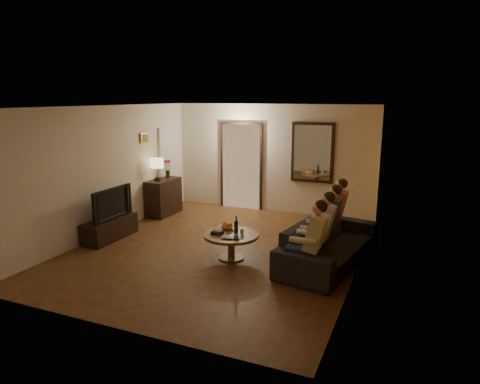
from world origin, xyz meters
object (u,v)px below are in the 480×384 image
at_px(dresser, 164,197).
at_px(tv_stand, 110,229).
at_px(sofa, 329,243).
at_px(wine_bottle, 236,224).
at_px(bowl, 227,227).
at_px(person_c, 328,224).
at_px(table_lamp, 157,170).
at_px(person_d, 334,215).
at_px(person_b, 320,233).
at_px(dog, 308,240).
at_px(person_a, 311,245).
at_px(laptop, 230,239).
at_px(tv, 108,203).
at_px(coffee_table, 231,246).

xyz_separation_m(dresser, tv_stand, (0.00, -1.95, -0.22)).
bearing_deg(sofa, wine_bottle, 113.34).
bearing_deg(bowl, sofa, 8.00).
bearing_deg(person_c, table_lamp, 166.48).
bearing_deg(person_c, sofa, -71.57).
relative_size(person_d, bowl, 4.63).
distance_m(person_b, dog, 0.70).
distance_m(person_a, dog, 1.22).
height_order(tv_stand, laptop, laptop).
height_order(tv_stand, wine_bottle, wine_bottle).
distance_m(tv, coffee_table, 2.71).
distance_m(person_a, bowl, 1.81).
bearing_deg(dresser, sofa, -19.63).
bearing_deg(tv, bowl, -85.81).
height_order(person_d, dog, person_d).
bearing_deg(sofa, table_lamp, 82.95).
distance_m(dresser, person_c, 4.34).
relative_size(tv, coffee_table, 1.14).
relative_size(person_c, wine_bottle, 3.87).
bearing_deg(tv, person_c, -80.02).
distance_m(person_d, dog, 0.81).
height_order(sofa, coffee_table, sofa).
relative_size(tv_stand, coffee_table, 1.29).
distance_m(tv_stand, sofa, 4.29).
distance_m(person_a, person_d, 1.80).
xyz_separation_m(tv_stand, wine_bottle, (2.71, 0.06, 0.40)).
relative_size(dresser, tv_stand, 0.78).
distance_m(person_b, person_c, 0.60).
bearing_deg(coffee_table, dresser, 143.15).
bearing_deg(sofa, dog, 71.65).
relative_size(person_c, laptop, 3.65).
xyz_separation_m(dresser, laptop, (2.76, -2.27, 0.04)).
relative_size(coffee_table, laptop, 2.91).
xyz_separation_m(person_c, wine_bottle, (-1.46, -0.67, 0.01)).
distance_m(coffee_table, laptop, 0.38).
height_order(dresser, table_lamp, table_lamp).
relative_size(table_lamp, person_b, 0.45).
bearing_deg(person_c, laptop, -143.21).
bearing_deg(tv, dresser, 0.00).
bearing_deg(table_lamp, dog, -15.60).
xyz_separation_m(dresser, table_lamp, (0.00, -0.22, 0.70)).
height_order(dresser, person_b, person_b).
distance_m(table_lamp, coffee_table, 3.32).
relative_size(dresser, dog, 1.72).
bearing_deg(laptop, person_b, 4.95).
relative_size(table_lamp, person_d, 0.45).
bearing_deg(sofa, person_b, 171.49).
xyz_separation_m(sofa, person_b, (-0.10, -0.30, 0.24)).
height_order(dresser, sofa, dresser).
bearing_deg(tv_stand, wine_bottle, 1.30).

